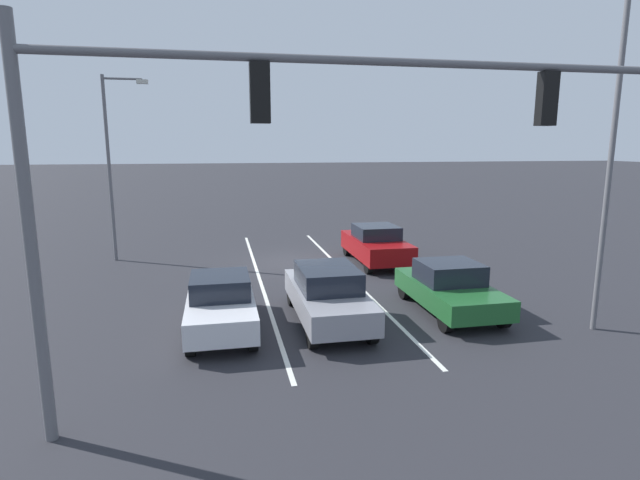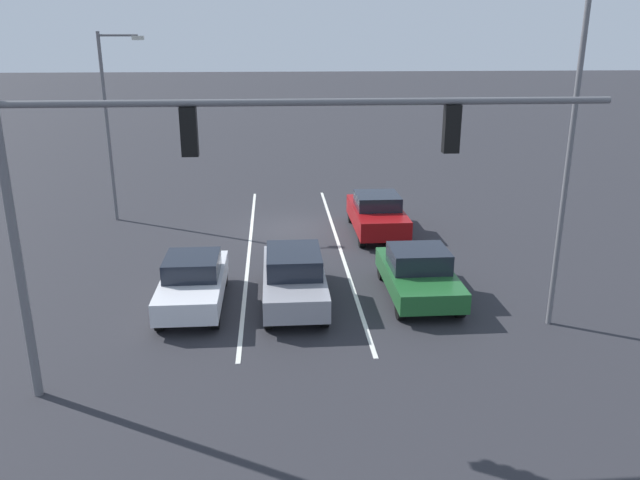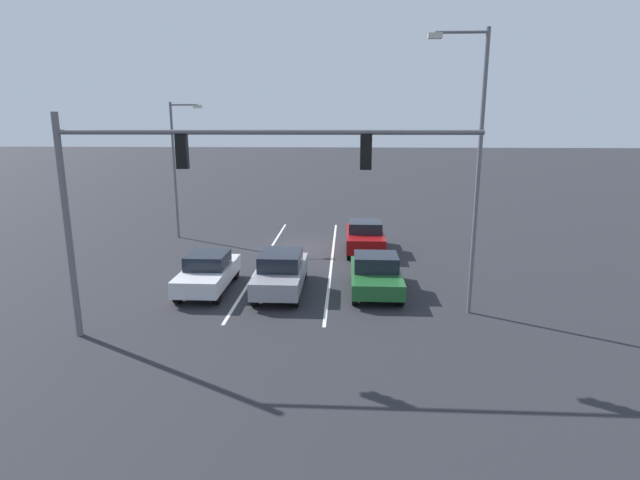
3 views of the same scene
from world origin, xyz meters
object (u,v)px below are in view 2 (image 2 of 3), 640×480
object	(u,v)px
car_maroon_leftlane_second	(377,214)
street_lamp_right_shoulder	(111,115)
car_gray_midlane_front	(294,276)
street_lamp_left_shoulder	(566,127)
car_silver_rightlane_front	(193,281)
car_darkgreen_leftlane_front	(418,273)
traffic_signal_gantry	(196,168)

from	to	relation	value
car_maroon_leftlane_second	street_lamp_right_shoulder	distance (m)	11.42
car_gray_midlane_front	street_lamp_right_shoulder	distance (m)	12.11
car_maroon_leftlane_second	street_lamp_left_shoulder	bearing A→B (deg)	110.56
street_lamp_right_shoulder	car_maroon_leftlane_second	bearing A→B (deg)	165.41
car_gray_midlane_front	car_silver_rightlane_front	bearing A→B (deg)	0.76
car_maroon_leftlane_second	street_lamp_right_shoulder	world-z (taller)	street_lamp_right_shoulder
car_silver_rightlane_front	car_darkgreen_leftlane_front	bearing A→B (deg)	-178.38
car_silver_rightlane_front	car_maroon_leftlane_second	world-z (taller)	car_maroon_leftlane_second
car_gray_midlane_front	street_lamp_left_shoulder	size ratio (longest dim) A/B	0.49
car_darkgreen_leftlane_front	street_lamp_left_shoulder	size ratio (longest dim) A/B	0.44
car_darkgreen_leftlane_front	traffic_signal_gantry	world-z (taller)	traffic_signal_gantry
car_darkgreen_leftlane_front	car_gray_midlane_front	bearing A→B (deg)	2.30
car_darkgreen_leftlane_front	street_lamp_right_shoulder	xyz separation A→B (m)	(10.70, -9.05, 3.66)
car_maroon_leftlane_second	traffic_signal_gantry	bearing A→B (deg)	63.37
car_maroon_leftlane_second	car_darkgreen_leftlane_front	bearing A→B (deg)	91.93
car_darkgreen_leftlane_front	traffic_signal_gantry	xyz separation A→B (m)	(5.74, 4.69, 4.21)
street_lamp_left_shoulder	street_lamp_right_shoulder	bearing A→B (deg)	-39.27
car_maroon_leftlane_second	street_lamp_left_shoulder	distance (m)	10.06
street_lamp_right_shoulder	car_darkgreen_leftlane_front	bearing A→B (deg)	139.76
car_gray_midlane_front	street_lamp_left_shoulder	world-z (taller)	street_lamp_left_shoulder
car_silver_rightlane_front	street_lamp_right_shoulder	bearing A→B (deg)	-65.97
street_lamp_right_shoulder	street_lamp_left_shoulder	bearing A→B (deg)	140.73
street_lamp_right_shoulder	street_lamp_left_shoulder	size ratio (longest dim) A/B	0.82
car_silver_rightlane_front	car_maroon_leftlane_second	distance (m)	9.11
traffic_signal_gantry	street_lamp_right_shoulder	distance (m)	14.62
car_silver_rightlane_front	street_lamp_left_shoulder	distance (m)	10.73
car_silver_rightlane_front	car_gray_midlane_front	size ratio (longest dim) A/B	0.92
car_silver_rightlane_front	car_darkgreen_leftlane_front	world-z (taller)	car_silver_rightlane_front
traffic_signal_gantry	street_lamp_right_shoulder	world-z (taller)	street_lamp_right_shoulder
car_darkgreen_leftlane_front	street_lamp_right_shoulder	distance (m)	14.49
car_gray_midlane_front	car_maroon_leftlane_second	xyz separation A→B (m)	(-3.48, -6.47, -0.01)
car_darkgreen_leftlane_front	traffic_signal_gantry	distance (m)	8.52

